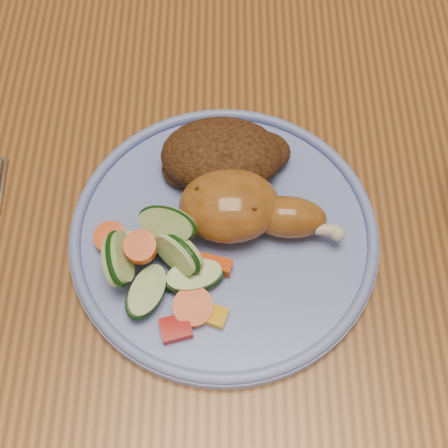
% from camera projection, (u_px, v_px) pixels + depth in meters
% --- Properties ---
extents(ground, '(4.00, 4.00, 0.00)m').
position_uv_depth(ground, '(246.00, 374.00, 1.27)').
color(ground, brown).
rests_on(ground, ground).
extents(dining_table, '(0.90, 1.40, 0.75)m').
position_uv_depth(dining_table, '(265.00, 207.00, 0.69)').
color(dining_table, brown).
rests_on(dining_table, ground).
extents(plate, '(0.28, 0.28, 0.01)m').
position_uv_depth(plate, '(224.00, 235.00, 0.57)').
color(plate, '#7182D1').
rests_on(plate, dining_table).
extents(plate_rim, '(0.28, 0.28, 0.01)m').
position_uv_depth(plate_rim, '(224.00, 229.00, 0.56)').
color(plate_rim, '#7182D1').
rests_on(plate_rim, plate).
extents(chicken_leg, '(0.15, 0.08, 0.05)m').
position_uv_depth(chicken_leg, '(244.00, 208.00, 0.55)').
color(chicken_leg, '#9F5E21').
rests_on(chicken_leg, plate).
extents(rice_pilaf, '(0.12, 0.08, 0.05)m').
position_uv_depth(rice_pilaf, '(224.00, 156.00, 0.58)').
color(rice_pilaf, '#4B2A12').
rests_on(rice_pilaf, plate).
extents(vegetable_pile, '(0.12, 0.12, 0.06)m').
position_uv_depth(vegetable_pile, '(158.00, 262.00, 0.53)').
color(vegetable_pile, '#A50A05').
rests_on(vegetable_pile, plate).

